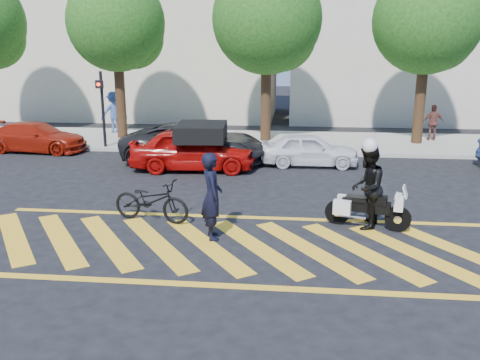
# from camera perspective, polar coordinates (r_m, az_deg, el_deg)

# --- Properties ---
(ground) EXTENTS (90.00, 90.00, 0.00)m
(ground) POSITION_cam_1_polar(r_m,az_deg,el_deg) (11.06, -0.71, -7.40)
(ground) COLOR black
(ground) RESTS_ON ground
(sidewalk) EXTENTS (60.00, 5.00, 0.15)m
(sidewalk) POSITION_cam_1_polar(r_m,az_deg,el_deg) (22.57, 2.85, 4.34)
(sidewalk) COLOR #9E998E
(sidewalk) RESTS_ON ground
(crosswalk) EXTENTS (12.33, 4.00, 0.01)m
(crosswalk) POSITION_cam_1_polar(r_m,az_deg,el_deg) (11.06, -0.91, -7.37)
(crosswalk) COLOR yellow
(crosswalk) RESTS_ON ground
(building_left) EXTENTS (16.00, 8.00, 10.00)m
(building_left) POSITION_cam_1_polar(r_m,az_deg,el_deg) (32.50, -10.88, 16.04)
(building_left) COLOR beige
(building_left) RESTS_ON ground
(building_right) EXTENTS (16.00, 8.00, 11.00)m
(building_right) POSITION_cam_1_polar(r_m,az_deg,el_deg) (32.15, 20.90, 16.27)
(building_right) COLOR beige
(building_right) RESTS_ON ground
(tree_left) EXTENTS (4.20, 4.20, 7.26)m
(tree_left) POSITION_cam_1_polar(r_m,az_deg,el_deg) (23.50, -13.37, 16.44)
(tree_left) COLOR black
(tree_left) RESTS_ON ground
(tree_center) EXTENTS (4.60, 4.60, 7.56)m
(tree_center) POSITION_cam_1_polar(r_m,az_deg,el_deg) (22.27, 3.38, 17.17)
(tree_center) COLOR black
(tree_center) RESTS_ON ground
(tree_right) EXTENTS (4.40, 4.40, 7.41)m
(tree_right) POSITION_cam_1_polar(r_m,az_deg,el_deg) (22.89, 20.54, 16.11)
(tree_right) COLOR black
(tree_right) RESTS_ON ground
(signal_pole) EXTENTS (0.28, 0.43, 3.20)m
(signal_pole) POSITION_cam_1_polar(r_m,az_deg,el_deg) (21.46, -15.24, 8.28)
(signal_pole) COLOR black
(signal_pole) RESTS_ON ground
(officer_bike) EXTENTS (0.66, 0.82, 1.96)m
(officer_bike) POSITION_cam_1_polar(r_m,az_deg,el_deg) (11.20, -3.17, -1.82)
(officer_bike) COLOR black
(officer_bike) RESTS_ON ground
(bicycle) EXTENTS (2.10, 1.14, 1.05)m
(bicycle) POSITION_cam_1_polar(r_m,az_deg,el_deg) (12.59, -9.94, -2.29)
(bicycle) COLOR black
(bicycle) RESTS_ON ground
(police_motorcycle) EXTENTS (1.96, 0.92, 0.88)m
(police_motorcycle) POSITION_cam_1_polar(r_m,az_deg,el_deg) (12.36, 13.99, -3.05)
(police_motorcycle) COLOR black
(police_motorcycle) RESTS_ON ground
(officer_moto) EXTENTS (0.99, 1.13, 1.98)m
(officer_moto) POSITION_cam_1_polar(r_m,az_deg,el_deg) (12.21, 14.07, -0.78)
(officer_moto) COLOR black
(officer_moto) RESTS_ON ground
(red_convertible) EXTENTS (4.39, 2.00, 1.46)m
(red_convertible) POSITION_cam_1_polar(r_m,az_deg,el_deg) (17.59, -5.29, 3.46)
(red_convertible) COLOR #AE0A08
(red_convertible) RESTS_ON ground
(parked_left) EXTENTS (4.19, 1.92, 1.19)m
(parked_left) POSITION_cam_1_polar(r_m,az_deg,el_deg) (22.25, -21.91, 4.49)
(parked_left) COLOR maroon
(parked_left) RESTS_ON ground
(parked_mid_left) EXTENTS (5.38, 2.61, 1.48)m
(parked_mid_left) POSITION_cam_1_polar(r_m,az_deg,el_deg) (18.63, -5.04, 4.13)
(parked_mid_left) COLOR black
(parked_mid_left) RESTS_ON ground
(parked_mid_right) EXTENTS (3.48, 1.43, 1.18)m
(parked_mid_right) POSITION_cam_1_polar(r_m,az_deg,el_deg) (18.33, 7.83, 3.40)
(parked_mid_right) COLOR white
(parked_mid_right) RESTS_ON ground
(pedestrian_left) EXTENTS (1.44, 1.27, 1.94)m
(pedestrian_left) POSITION_cam_1_polar(r_m,az_deg,el_deg) (25.13, -13.96, 7.41)
(pedestrian_left) COLOR #38539B
(pedestrian_left) RESTS_ON sidewalk
(pedestrian_right) EXTENTS (0.94, 0.45, 1.56)m
(pedestrian_right) POSITION_cam_1_polar(r_m,az_deg,el_deg) (23.86, 20.87, 6.05)
(pedestrian_right) COLOR brown
(pedestrian_right) RESTS_ON sidewalk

